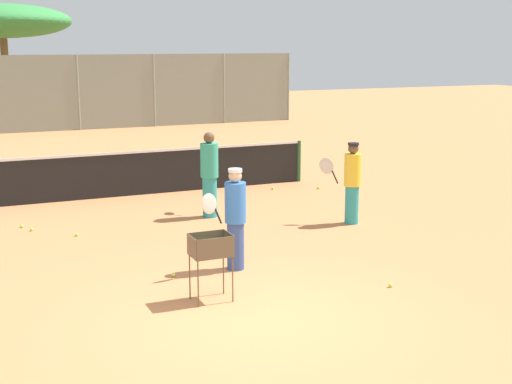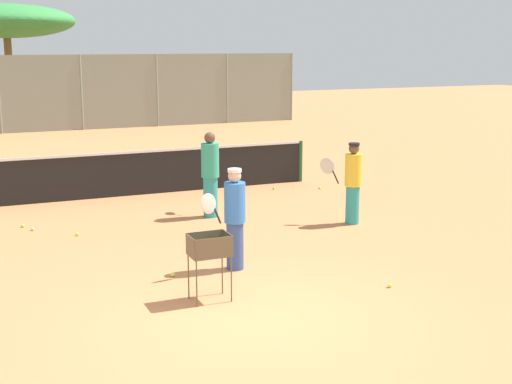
% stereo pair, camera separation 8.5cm
% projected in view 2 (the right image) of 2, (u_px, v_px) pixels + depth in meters
% --- Properties ---
extents(ground_plane, '(80.00, 80.00, 0.00)m').
position_uv_depth(ground_plane, '(255.00, 320.00, 9.36)').
color(ground_plane, '#D37F4C').
extents(tennis_net, '(9.79, 0.10, 1.07)m').
position_uv_depth(tennis_net, '(116.00, 174.00, 16.67)').
color(tennis_net, '#26592D').
rests_on(tennis_net, ground_plane).
extents(back_fence, '(22.56, 0.08, 3.08)m').
position_uv_depth(back_fence, '(41.00, 94.00, 28.69)').
color(back_fence, gray).
rests_on(back_fence, ground_plane).
extents(tree_0, '(6.14, 6.14, 5.28)m').
position_uv_depth(tree_0, '(6.00, 21.00, 32.23)').
color(tree_0, brown).
rests_on(tree_0, ground_plane).
extents(player_white_outfit, '(0.37, 0.92, 1.78)m').
position_uv_depth(player_white_outfit, '(210.00, 174.00, 14.70)').
color(player_white_outfit, teal).
rests_on(player_white_outfit, ground_plane).
extents(player_red_cap, '(0.86, 0.41, 1.64)m').
position_uv_depth(player_red_cap, '(234.00, 218.00, 11.27)').
color(player_red_cap, '#334C8C').
rests_on(player_red_cap, ground_plane).
extents(player_yellow_shirt, '(0.76, 0.60, 1.64)m').
position_uv_depth(player_yellow_shirt, '(353.00, 182.00, 14.14)').
color(player_yellow_shirt, teal).
rests_on(player_yellow_shirt, ground_plane).
extents(ball_cart, '(0.56, 0.41, 0.96)m').
position_uv_depth(ball_cart, '(210.00, 250.00, 9.91)').
color(ball_cart, brown).
rests_on(ball_cart, ground_plane).
extents(tennis_ball_1, '(0.07, 0.07, 0.07)m').
position_uv_depth(tennis_ball_1, '(390.00, 285.00, 10.58)').
color(tennis_ball_1, '#D1E54C').
rests_on(tennis_ball_1, ground_plane).
extents(tennis_ball_2, '(0.07, 0.07, 0.07)m').
position_uv_depth(tennis_ball_2, '(77.00, 234.00, 13.39)').
color(tennis_ball_2, '#D1E54C').
rests_on(tennis_ball_2, ground_plane).
extents(tennis_ball_3, '(0.07, 0.07, 0.07)m').
position_uv_depth(tennis_ball_3, '(274.00, 188.00, 17.64)').
color(tennis_ball_3, '#D1E54C').
rests_on(tennis_ball_3, ground_plane).
extents(tennis_ball_4, '(0.07, 0.07, 0.07)m').
position_uv_depth(tennis_ball_4, '(320.00, 188.00, 17.67)').
color(tennis_ball_4, '#D1E54C').
rests_on(tennis_ball_4, ground_plane).
extents(tennis_ball_5, '(0.07, 0.07, 0.07)m').
position_uv_depth(tennis_ball_5, '(33.00, 229.00, 13.77)').
color(tennis_ball_5, '#D1E54C').
rests_on(tennis_ball_5, ground_plane).
extents(tennis_ball_6, '(0.07, 0.07, 0.07)m').
position_uv_depth(tennis_ball_6, '(173.00, 275.00, 11.06)').
color(tennis_ball_6, '#D1E54C').
rests_on(tennis_ball_6, ground_plane).
extents(tennis_ball_7, '(0.07, 0.07, 0.07)m').
position_uv_depth(tennis_ball_7, '(23.00, 226.00, 14.02)').
color(tennis_ball_7, '#D1E54C').
rests_on(tennis_ball_7, ground_plane).
extents(parked_car, '(4.20, 1.70, 1.60)m').
position_uv_depth(parked_car, '(111.00, 103.00, 34.68)').
color(parked_car, '#232328').
rests_on(parked_car, ground_plane).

